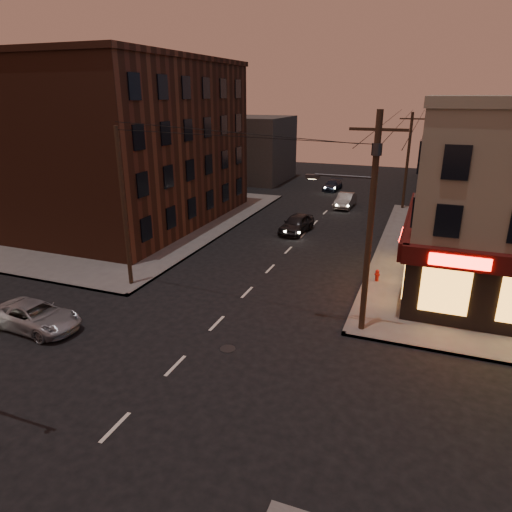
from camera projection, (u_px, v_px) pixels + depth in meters
The scene contains 14 objects.
ground at pixel (175, 366), 19.07m from camera, with size 120.00×120.00×0.00m, color black.
sidewalk_nw at pixel (110, 217), 41.82m from camera, with size 24.00×28.00×0.15m, color #514F4C.
brick_apartment at pixel (136, 145), 38.43m from camera, with size 12.00×20.00×13.00m, color #492517.
bg_building_ne_a at pixel (484, 169), 46.59m from camera, with size 10.00×12.00×7.00m, color #3F3D3A.
bg_building_nw at pixel (252, 149), 59.05m from camera, with size 9.00×10.00×8.00m, color #3F3D3A.
bg_building_ne_b at pixel (457, 156), 59.75m from camera, with size 8.00×8.00×6.00m, color #3F3D3A.
utility_pole_main at pixel (368, 214), 19.98m from camera, with size 4.20×0.44×10.00m.
utility_pole_far at pixel (407, 161), 43.36m from camera, with size 0.26×0.26×9.00m, color #382619.
utility_pole_west at pixel (124, 209), 25.52m from camera, with size 0.24×0.24×9.00m, color #382619.
suv_cross at pixel (35, 316), 21.91m from camera, with size 2.15×4.67×1.30m, color gray.
sedan_near at pixel (297, 224), 37.14m from camera, with size 1.77×4.40×1.50m, color black.
sedan_mid at pixel (345, 200), 45.46m from camera, with size 1.48×4.25×1.40m, color slate.
sedan_far at pixel (333, 185), 53.60m from camera, with size 1.65×4.05×1.17m, color black.
fire_hydrant at pixel (377, 275), 27.21m from camera, with size 0.33×0.33×0.72m.
Camera 1 is at (9.03, -14.12, 10.74)m, focal length 32.00 mm.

